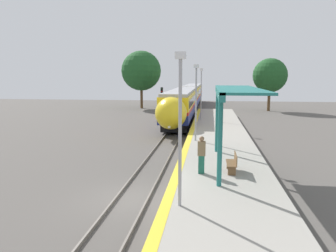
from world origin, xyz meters
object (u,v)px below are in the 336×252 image
at_px(lamppost_near, 180,120).
at_px(lamppost_mid, 196,97).
at_px(railway_signal, 162,100).
at_px(lamppost_far, 201,90).
at_px(person_waiting, 202,154).
at_px(platform_bench, 233,162).
at_px(train, 188,98).

height_order(lamppost_near, lamppost_mid, same).
distance_m(railway_signal, lamppost_far, 7.49).
distance_m(railway_signal, lamppost_mid, 17.99).
bearing_deg(lamppost_far, lamppost_near, -90.00).
relative_size(person_waiting, lamppost_mid, 0.33).
bearing_deg(railway_signal, platform_bench, -73.99).
bearing_deg(lamppost_near, lamppost_far, 90.00).
distance_m(platform_bench, lamppost_far, 19.59).
height_order(platform_bench, railway_signal, railway_signal).
bearing_deg(lamppost_near, train, 93.51).
xyz_separation_m(lamppost_mid, lamppost_far, (0.00, 11.83, 0.00)).
distance_m(person_waiting, railway_signal, 25.76).
distance_m(platform_bench, lamppost_mid, 8.18).
xyz_separation_m(railway_signal, lamppost_near, (4.97, -29.06, 1.48)).
distance_m(platform_bench, lamppost_near, 5.48).
height_order(railway_signal, lamppost_far, lamppost_far).
relative_size(railway_signal, lamppost_mid, 0.78).
xyz_separation_m(train, lamppost_mid, (2.38, -27.05, 1.79)).
relative_size(railway_signal, lamppost_far, 0.78).
bearing_deg(person_waiting, lamppost_far, 91.86).
bearing_deg(lamppost_mid, train, 95.04).
relative_size(person_waiting, railway_signal, 0.43).
distance_m(train, lamppost_near, 38.99).
distance_m(platform_bench, person_waiting, 1.60).
bearing_deg(person_waiting, lamppost_mid, 94.63).
relative_size(lamppost_near, lamppost_mid, 1.00).
xyz_separation_m(lamppost_near, lamppost_mid, (0.00, 11.83, 0.00)).
distance_m(train, lamppost_mid, 27.22).
bearing_deg(person_waiting, railway_signal, 102.59).
relative_size(railway_signal, lamppost_near, 0.78).
bearing_deg(person_waiting, train, 94.94).
xyz_separation_m(platform_bench, lamppost_mid, (-2.11, 7.47, 2.57)).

